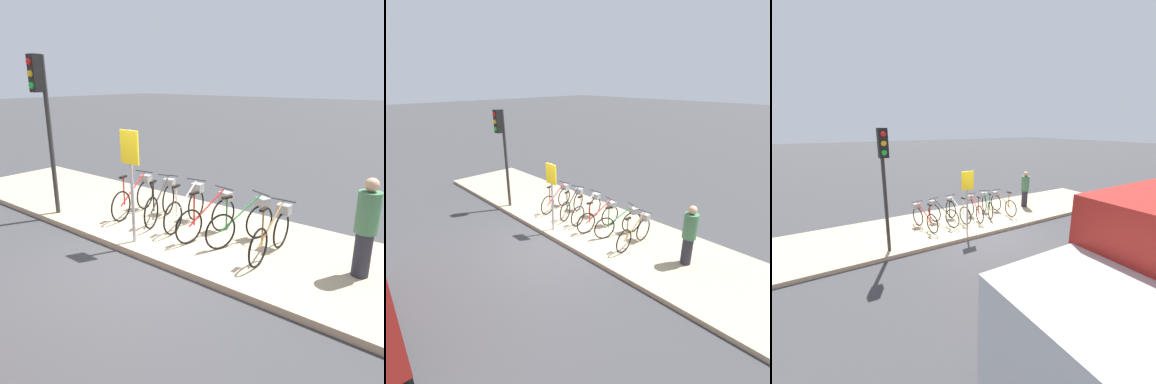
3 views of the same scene
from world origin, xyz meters
TOP-DOWN VIEW (x-y plane):
  - ground_plane at (0.00, 0.00)m, footprint 120.00×120.00m
  - sidewalk at (0.00, 1.54)m, footprint 14.99×3.09m
  - parked_bicycle_0 at (-1.74, 1.43)m, footprint 0.48×1.57m
  - parked_bicycle_1 at (-1.01, 1.51)m, footprint 0.65×1.52m
  - parked_bicycle_2 at (-0.36, 1.57)m, footprint 0.46×1.58m
  - parked_bicycle_3 at (0.34, 1.41)m, footprint 0.46×1.58m
  - parked_bicycle_4 at (1.02, 1.55)m, footprint 0.67×1.51m
  - parked_bicycle_5 at (1.67, 1.40)m, footprint 0.46×1.59m
  - pedestrian at (3.09, 1.57)m, footprint 0.34×0.34m
  - traffic_light at (-3.21, 0.24)m, footprint 0.24×0.40m
  - sign_post at (-0.63, 0.29)m, footprint 0.44×0.07m

SIDE VIEW (x-z plane):
  - ground_plane at x=0.00m, z-range 0.00..0.00m
  - sidewalk at x=0.00m, z-range 0.00..0.12m
  - parked_bicycle_0 at x=-1.74m, z-range 0.06..1.04m
  - parked_bicycle_1 at x=-1.01m, z-range 0.06..1.04m
  - parked_bicycle_2 at x=-0.36m, z-range 0.06..1.04m
  - parked_bicycle_3 at x=0.34m, z-range 0.06..1.04m
  - parked_bicycle_4 at x=1.02m, z-range 0.06..1.04m
  - parked_bicycle_5 at x=1.67m, z-range 0.06..1.04m
  - pedestrian at x=3.09m, z-range 0.15..1.73m
  - sign_post at x=-0.63m, z-range 0.50..2.61m
  - traffic_light at x=-3.21m, z-range 0.88..4.32m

